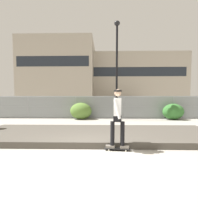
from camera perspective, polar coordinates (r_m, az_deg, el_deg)
name	(u,v)px	position (r m, az deg, el deg)	size (l,w,h in m)	color
ground_plane	(93,153)	(5.35, -1.87, -13.18)	(120.00, 120.00, 0.00)	#9E998E
gravel_berm	(96,134)	(7.61, -0.82, -7.09)	(10.24, 3.89, 0.22)	#4C473F
skateboard	(117,149)	(5.65, 5.91, -11.64)	(0.82, 0.29, 0.07)	black
skater	(118,115)	(5.46, 5.99, -0.92)	(0.73, 0.60, 1.82)	gray
chain_fence	(100,107)	(14.61, 0.30, 1.55)	(20.07, 0.06, 1.85)	gray
street_lamp	(117,60)	(14.06, 5.76, 16.36)	(0.44, 0.44, 7.44)	black
parked_car_near	(70,107)	(17.66, -9.39, 1.64)	(4.45, 2.05, 1.66)	maroon
parked_car_mid	(133,107)	(17.57, 10.98, 1.60)	(4.48, 2.11, 1.66)	black
parked_car_far	(190,107)	(18.81, 27.11, 1.39)	(4.54, 2.24, 1.66)	#566B4C
library_building	(60,74)	(53.35, -12.32, 11.74)	(19.36, 15.65, 17.47)	#9E9384
office_block	(130,80)	(55.70, 10.10, 10.02)	(31.21, 10.74, 14.71)	#9E9384
shrub_left	(81,111)	(14.12, -5.84, 0.32)	(1.70, 1.39, 1.31)	#567A33
shrub_center	(173,112)	(14.96, 22.74, 0.10)	(1.61, 1.32, 1.25)	#336B2D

